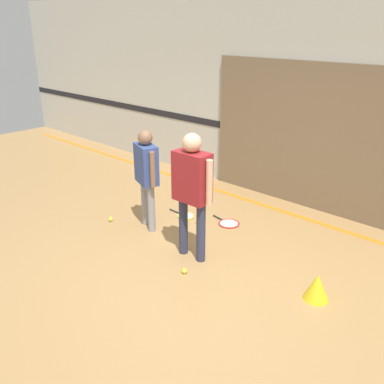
# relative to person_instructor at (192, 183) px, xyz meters

# --- Properties ---
(ground_plane) EXTENTS (16.00, 16.00, 0.00)m
(ground_plane) POSITION_rel_person_instructor_xyz_m (0.16, -0.16, -0.97)
(ground_plane) COLOR #A87F4C
(wall_back) EXTENTS (16.00, 0.07, 3.20)m
(wall_back) POSITION_rel_person_instructor_xyz_m (0.16, 2.44, 0.62)
(wall_back) COLOR beige
(wall_back) RESTS_ON ground_plane
(wall_panel) EXTENTS (3.19, 0.05, 2.21)m
(wall_panel) POSITION_rel_person_instructor_xyz_m (0.09, 2.38, 0.13)
(wall_panel) COLOR #756047
(wall_panel) RESTS_ON ground_plane
(floor_stripe) EXTENTS (14.40, 0.10, 0.01)m
(floor_stripe) POSITION_rel_person_instructor_xyz_m (0.16, 1.95, -0.97)
(floor_stripe) COLOR orange
(floor_stripe) RESTS_ON ground_plane
(person_instructor) EXTENTS (0.60, 0.25, 1.57)m
(person_instructor) POSITION_rel_person_instructor_xyz_m (0.00, 0.00, 0.00)
(person_instructor) COLOR #2D334C
(person_instructor) RESTS_ON ground_plane
(person_student_left) EXTENTS (0.50, 0.34, 1.41)m
(person_student_left) POSITION_rel_person_instructor_xyz_m (-1.00, 0.18, -0.10)
(person_student_left) COLOR gray
(person_student_left) RESTS_ON ground_plane
(racket_spare_on_floor) EXTENTS (0.49, 0.27, 0.03)m
(racket_spare_on_floor) POSITION_rel_person_instructor_xyz_m (-0.88, 0.79, -0.96)
(racket_spare_on_floor) COLOR #C6D838
(racket_spare_on_floor) RESTS_ON ground_plane
(racket_second_spare) EXTENTS (0.52, 0.36, 0.03)m
(racket_second_spare) POSITION_rel_person_instructor_xyz_m (-0.24, 1.03, -0.96)
(racket_second_spare) COLOR red
(racket_second_spare) RESTS_ON ground_plane
(tennis_ball_near_instructor) EXTENTS (0.07, 0.07, 0.07)m
(tennis_ball_near_instructor) POSITION_rel_person_instructor_xyz_m (0.20, -0.35, -0.94)
(tennis_ball_near_instructor) COLOR #CCE038
(tennis_ball_near_instructor) RESTS_ON ground_plane
(tennis_ball_by_spare_racket) EXTENTS (0.07, 0.07, 0.07)m
(tennis_ball_by_spare_racket) POSITION_rel_person_instructor_xyz_m (-0.57, 0.74, -0.94)
(tennis_ball_by_spare_racket) COLOR #CCE038
(tennis_ball_by_spare_racket) RESTS_ON ground_plane
(tennis_ball_stray_left) EXTENTS (0.07, 0.07, 0.07)m
(tennis_ball_stray_left) POSITION_rel_person_instructor_xyz_m (-1.56, -0.07, -0.94)
(tennis_ball_stray_left) COLOR #CCE038
(tennis_ball_stray_left) RESTS_ON ground_plane
(training_cone) EXTENTS (0.27, 0.27, 0.29)m
(training_cone) POSITION_rel_person_instructor_xyz_m (1.56, 0.24, -0.83)
(training_cone) COLOR yellow
(training_cone) RESTS_ON ground_plane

